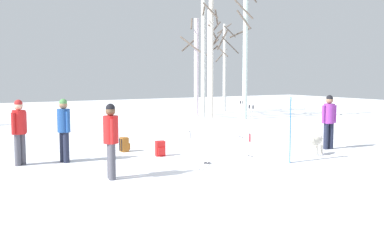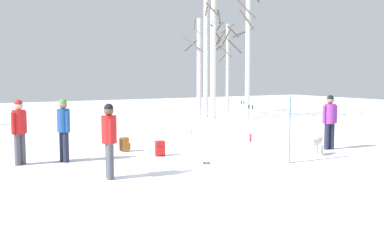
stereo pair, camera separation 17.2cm
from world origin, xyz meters
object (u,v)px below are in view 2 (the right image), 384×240
Objects in this scene: ski_pair_lying_0 at (206,164)px; person_3 at (19,128)px; ski_poles_0 at (243,119)px; birch_tree_5 at (213,60)px; water_bottle_1 at (251,138)px; birch_tree_2 at (214,54)px; water_bottle_0 at (191,135)px; backpack_1 at (160,149)px; person_1 at (330,118)px; ski_poles_1 at (250,130)px; birch_tree_4 at (248,42)px; ski_pair_planted_0 at (290,130)px; backpack_0 at (125,145)px; person_2 at (64,126)px; dog at (316,142)px; birch_tree_6 at (228,65)px; person_0 at (109,136)px; birch_tree_1 at (206,44)px; birch_tree_3 at (199,65)px.

person_3 is at bearing 150.65° from ski_pair_lying_0.
person_3 is at bearing -172.70° from ski_poles_0.
birch_tree_5 is at bearing 57.13° from ski_pair_lying_0.
ski_poles_0 is 0.92m from water_bottle_1.
birch_tree_2 is (6.90, 10.51, 3.44)m from ski_pair_lying_0.
birch_tree_2 is (4.81, 6.03, 3.32)m from water_bottle_0.
ski_pair_lying_0 is 1.82m from backpack_1.
ski_pair_lying_0 is at bearing -142.17° from water_bottle_1.
ski_poles_1 is at bearing -178.23° from person_1.
birch_tree_2 reaches higher than backpack_1.
birch_tree_4 is 1.26× the size of birch_tree_5.
ski_poles_1 is 12.00m from birch_tree_4.
ski_pair_planted_0 is at bearing -23.00° from ski_pair_lying_0.
ski_poles_0 is at bearing 5.02° from backpack_0.
person_3 is 6.72m from water_bottle_0.
person_2 is 1.12m from person_3.
dog is 0.15× the size of birch_tree_6.
ski_poles_0 is (7.88, 1.01, -0.23)m from person_3.
water_bottle_1 is 0.04× the size of birch_tree_4.
birch_tree_1 is at bearing 50.22° from person_0.
ski_pair_lying_0 is 0.22× the size of birch_tree_5.
ski_pair_lying_0 is at bearing -121.45° from birch_tree_1.
ski_poles_0 reaches higher than ski_pair_lying_0.
backpack_1 is (3.75, -0.65, -0.77)m from person_3.
water_bottle_1 is at bearing -110.29° from birch_tree_3.
dog is at bearing -21.50° from person_2.
water_bottle_0 is at bearing -128.58° from birch_tree_2.
water_bottle_1 is (-0.02, 3.14, -0.25)m from dog.
ski_pair_planted_0 reaches higher than ski_poles_0.
ski_pair_planted_0 is 0.32× the size of birch_tree_3.
person_1 is 2.01× the size of dog.
birch_tree_2 is at bearing 62.67° from ski_poles_1.
ski_pair_lying_0 is (4.24, -2.39, -0.97)m from person_3.
birch_tree_4 is at bearing 38.48° from water_bottle_0.
person_2 is at bearing -147.76° from birch_tree_4.
birch_tree_3 is (5.58, 12.33, 2.05)m from ski_poles_1.
backpack_0 is 0.07× the size of birch_tree_5.
water_bottle_0 is at bearing -125.33° from birch_tree_1.
birch_tree_4 is (11.44, 7.22, 3.05)m from person_2.
birch_tree_3 is at bearing 78.85° from person_1.
person_2 is at bearing 158.50° from dog.
ski_poles_0 is at bearing -127.73° from birch_tree_4.
ski_pair_lying_0 is 0.18× the size of birch_tree_4.
person_1 is 0.22× the size of birch_tree_4.
ski_poles_1 is at bearing -21.91° from person_3.
person_0 is 7.01m from water_bottle_1.
birch_tree_1 is 4.45m from birch_tree_6.
birch_tree_4 is 1.39× the size of birch_tree_6.
ski_poles_1 is 5.75× the size of water_bottle_0.
person_2 reaches higher than water_bottle_1.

